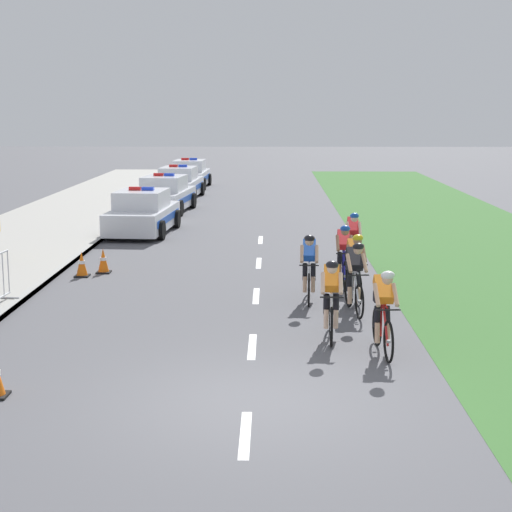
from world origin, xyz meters
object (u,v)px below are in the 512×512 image
police_car_second (165,195)px  traffic_cone_far (82,264)px  cyclist_third (355,276)px  cyclist_lead (384,310)px  cyclist_seventh (353,239)px  cyclist_fourth (309,266)px  traffic_cone_near (103,261)px  cyclist_second (331,298)px  police_car_furthest (190,175)px  cyclist_fifth (355,266)px  police_car_nearest (143,214)px  police_car_third (179,184)px  cyclist_sixth (344,255)px

police_car_second → traffic_cone_far: (-0.43, -13.14, -0.37)m
cyclist_third → traffic_cone_far: cyclist_third is taller
cyclist_lead → cyclist_seventh: (0.23, 7.66, 0.00)m
cyclist_fourth → traffic_cone_near: bearing=149.3°
cyclist_lead → cyclist_second: 1.23m
cyclist_third → police_car_furthest: police_car_furthest is taller
cyclist_third → police_car_second: size_ratio=0.38×
police_car_second → traffic_cone_near: police_car_second is taller
cyclist_fifth → cyclist_third: bearing=-96.1°
cyclist_third → cyclist_fourth: (-0.89, 1.04, 0.00)m
cyclist_third → cyclist_seventh: 4.81m
police_car_nearest → police_car_third: size_ratio=1.00×
cyclist_second → police_car_nearest: bearing=113.0°
cyclist_third → cyclist_fifth: size_ratio=1.00×
police_car_nearest → traffic_cone_far: size_ratio=7.05×
traffic_cone_near → cyclist_third: bearing=-34.2°
cyclist_third → police_car_nearest: size_ratio=0.38×
cyclist_lead → cyclist_seventh: same height
police_car_nearest → police_car_furthest: 16.30m
police_car_nearest → police_car_second: (-0.00, 5.90, 0.00)m
cyclist_fourth → cyclist_seventh: same height
cyclist_fourth → police_car_furthest: bearing=101.2°
cyclist_seventh → cyclist_third: bearing=-95.2°
cyclist_lead → cyclist_second: size_ratio=1.00×
cyclist_sixth → traffic_cone_near: 6.27m
cyclist_sixth → traffic_cone_far: size_ratio=2.69×
cyclist_fifth → cyclist_sixth: same height
cyclist_sixth → police_car_furthest: bearing=103.8°
cyclist_second → cyclist_fourth: size_ratio=1.00×
cyclist_second → cyclist_sixth: size_ratio=1.00×
police_car_second → police_car_furthest: same height
cyclist_sixth → police_car_furthest: 25.42m
police_car_third → cyclist_fourth: bearing=-76.1°
cyclist_seventh → traffic_cone_far: 7.05m
cyclist_second → police_car_nearest: (-5.45, 12.85, -0.11)m
cyclist_seventh → police_car_nearest: 8.92m
police_car_second → traffic_cone_far: bearing=-91.9°
cyclist_sixth → cyclist_seventh: (0.44, 2.29, 0.00)m
cyclist_third → traffic_cone_near: (-6.05, 4.11, -0.48)m
cyclist_fourth → cyclist_sixth: same height
police_car_nearest → police_car_furthest: (0.00, 16.30, 0.00)m
cyclist_fifth → traffic_cone_near: bearing=154.2°
cyclist_lead → police_car_second: police_car_second is taller
cyclist_third → police_car_second: police_car_second is taller
cyclist_fifth → cyclist_seventh: size_ratio=1.00×
cyclist_second → police_car_nearest: size_ratio=0.38×
cyclist_second → police_car_third: bearing=102.8°
cyclist_seventh → police_car_third: 18.35m
cyclist_third → police_car_nearest: bearing=119.2°
police_car_third → police_car_furthest: (0.00, 5.24, 0.00)m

